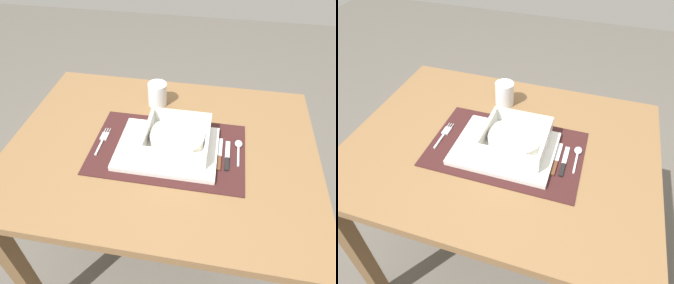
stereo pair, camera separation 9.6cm
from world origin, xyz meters
TOP-DOWN VIEW (x-y plane):
  - ground_plane at (0.00, 0.00)m, footprint 6.00×6.00m
  - dining_table at (0.00, 0.00)m, footprint 0.97×0.74m
  - placemat at (0.02, -0.02)m, footprint 0.47×0.30m
  - serving_plate at (0.02, -0.03)m, footprint 0.31×0.23m
  - porridge_bowl at (0.05, -0.01)m, footprint 0.19×0.19m
  - fork at (-0.19, -0.01)m, footprint 0.02×0.13m
  - spoon at (0.24, 0.03)m, footprint 0.02×0.11m
  - butter_knife at (0.21, -0.03)m, footprint 0.01×0.13m
  - bread_knife at (0.18, -0.02)m, footprint 0.01×0.14m
  - drinking_glass at (-0.06, 0.21)m, footprint 0.07×0.07m

SIDE VIEW (x-z plane):
  - ground_plane at x=0.00m, z-range 0.00..0.00m
  - dining_table at x=0.00m, z-range 0.26..1.00m
  - placemat at x=0.02m, z-range 0.74..0.74m
  - fork at x=-0.19m, z-range 0.74..0.74m
  - butter_knife at x=0.21m, z-range 0.74..0.74m
  - bread_knife at x=0.18m, z-range 0.74..0.74m
  - spoon at x=0.24m, z-range 0.74..0.75m
  - serving_plate at x=0.02m, z-range 0.74..0.75m
  - drinking_glass at x=-0.06m, z-range 0.73..0.82m
  - porridge_bowl at x=0.05m, z-range 0.75..0.80m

